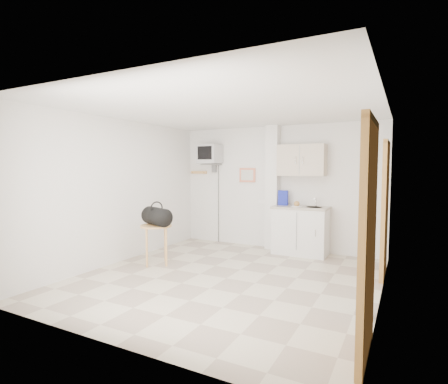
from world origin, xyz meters
The scene contains 7 objects.
ground centered at (0.00, 0.00, 0.00)m, with size 4.50×4.50×0.00m, color beige.
room_envelope centered at (0.24, 0.09, 1.54)m, with size 4.24×4.54×2.55m.
kitchenette centered at (0.57, 2.00, 0.80)m, with size 1.03×0.58×2.10m.
crt_television centered at (-1.45, 2.02, 1.94)m, with size 0.44×0.45×2.15m.
round_table centered at (-1.42, 0.13, 0.57)m, with size 0.53×0.53×0.68m.
duffel_bag centered at (-1.39, 0.11, 0.83)m, with size 0.62×0.49×0.41m.
water_bottle centered at (1.98, -0.55, 0.17)m, with size 0.13×0.13×0.38m.
Camera 1 is at (2.35, -4.56, 1.66)m, focal length 28.00 mm.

